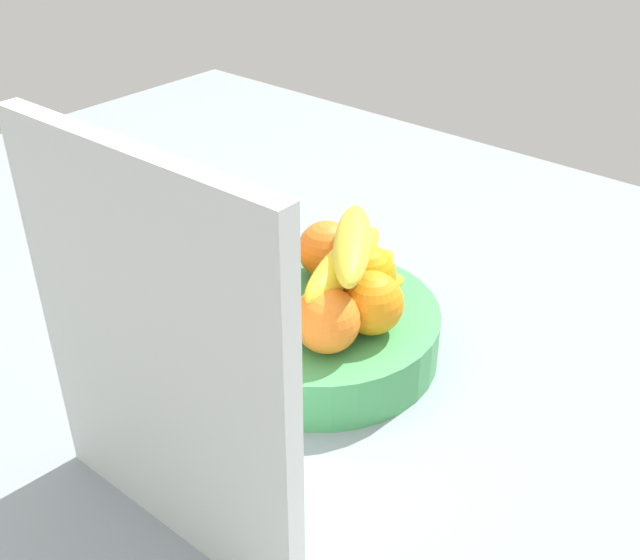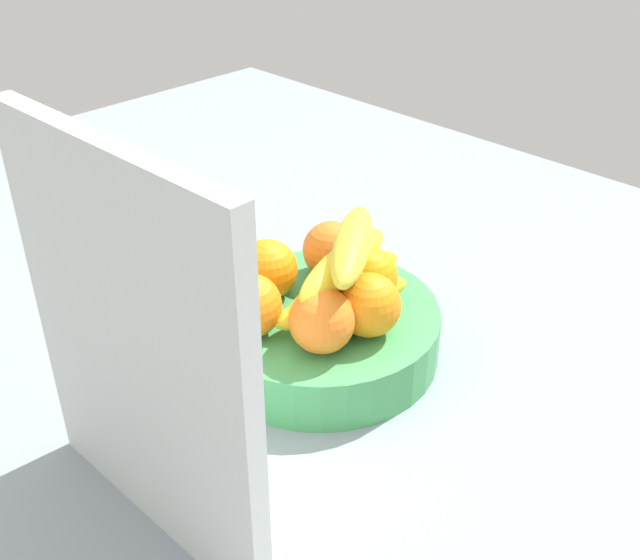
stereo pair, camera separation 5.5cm
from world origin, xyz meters
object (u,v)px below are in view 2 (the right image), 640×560
at_px(orange_top_stack, 332,250).
at_px(banana_bunch, 346,274).
at_px(orange_front_left, 268,269).
at_px(cutting_board, 136,357).
at_px(orange_front_right, 250,306).
at_px(orange_back_left, 369,305).
at_px(orange_center, 322,321).
at_px(orange_back_right, 367,277).
at_px(fruit_bowl, 320,332).

xyz_separation_m(orange_top_stack, banana_bunch, (-0.07, 0.05, 0.02)).
height_order(orange_front_left, cutting_board, cutting_board).
xyz_separation_m(orange_front_right, orange_back_left, (-0.09, -0.09, 0.00)).
bearing_deg(orange_center, orange_front_left, -14.15).
xyz_separation_m(orange_front_left, orange_back_left, (-0.13, -0.03, 0.00)).
bearing_deg(orange_back_right, cutting_board, 97.15).
bearing_deg(orange_back_right, orange_back_left, 133.59).
relative_size(orange_center, orange_back_left, 1.00).
distance_m(orange_front_left, orange_top_stack, 0.09).
bearing_deg(orange_back_left, orange_back_right, -46.41).
bearing_deg(orange_front_right, orange_back_right, -110.65).
relative_size(orange_top_stack, banana_bunch, 0.38).
relative_size(orange_top_stack, cutting_board, 0.19).
xyz_separation_m(orange_back_left, orange_back_right, (0.04, -0.04, 0.00)).
xyz_separation_m(orange_front_right, orange_top_stack, (0.02, -0.15, 0.00)).
height_order(orange_front_left, orange_center, same).
distance_m(orange_front_right, banana_bunch, 0.11).
height_order(fruit_bowl, cutting_board, cutting_board).
xyz_separation_m(fruit_bowl, orange_front_right, (0.02, 0.08, 0.07)).
height_order(orange_front_right, orange_center, same).
xyz_separation_m(orange_back_right, orange_top_stack, (0.07, -0.02, 0.00)).
bearing_deg(orange_center, orange_front_right, 24.92).
relative_size(orange_center, banana_bunch, 0.38).
xyz_separation_m(orange_front_left, orange_back_right, (-0.09, -0.07, 0.00)).
distance_m(orange_front_right, orange_top_stack, 0.15).
bearing_deg(orange_back_left, orange_front_right, 45.27).
xyz_separation_m(fruit_bowl, orange_back_left, (-0.07, -0.01, 0.07)).
bearing_deg(orange_front_left, orange_center, 165.85).
relative_size(orange_front_left, cutting_board, 0.19).
xyz_separation_m(orange_front_left, cutting_board, (-0.13, 0.25, 0.08)).
xyz_separation_m(orange_back_left, banana_bunch, (0.04, -0.01, 0.02)).
xyz_separation_m(orange_front_right, banana_bunch, (-0.05, -0.10, 0.02)).
bearing_deg(orange_top_stack, orange_back_right, 167.34).
relative_size(orange_back_right, banana_bunch, 0.38).
relative_size(fruit_bowl, orange_top_stack, 3.91).
bearing_deg(orange_back_left, fruit_bowl, 5.54).
height_order(orange_back_left, banana_bunch, banana_bunch).
bearing_deg(orange_front_left, fruit_bowl, -162.97).
xyz_separation_m(orange_front_right, cutting_board, (-0.09, 0.19, 0.08)).
relative_size(orange_back_left, cutting_board, 0.19).
bearing_deg(cutting_board, orange_front_left, -63.62).
bearing_deg(fruit_bowl, orange_top_stack, -55.51).
height_order(orange_front_left, banana_bunch, banana_bunch).
height_order(orange_back_left, orange_back_right, same).
bearing_deg(orange_top_stack, cutting_board, 108.28).
bearing_deg(orange_front_left, cutting_board, 117.55).
bearing_deg(cutting_board, orange_center, -87.07).
distance_m(fruit_bowl, cutting_board, 0.32).
bearing_deg(cutting_board, banana_bunch, -83.02).
xyz_separation_m(fruit_bowl, orange_back_right, (-0.03, -0.05, 0.07)).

